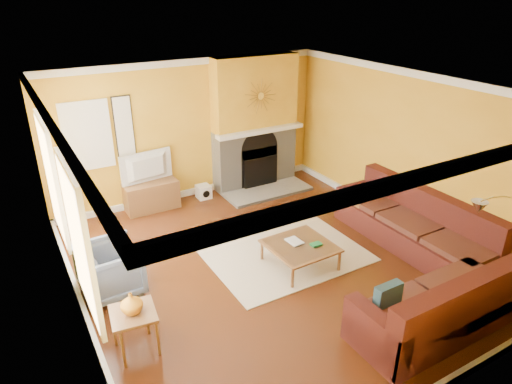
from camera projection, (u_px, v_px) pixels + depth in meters
floor at (270, 264)px, 7.05m from camera, size 5.50×6.00×0.02m
ceiling at (272, 88)px, 5.92m from camera, size 5.50×6.00×0.02m
wall_back at (189, 130)px, 8.86m from camera, size 5.50×0.02×2.70m
wall_front at (446, 298)px, 4.12m from camera, size 5.50×0.02×2.70m
wall_left at (66, 232)px, 5.23m from camera, size 0.02×6.00×2.70m
wall_right at (409, 151)px, 7.74m from camera, size 0.02×6.00×2.70m
baseboard at (270, 260)px, 7.02m from camera, size 5.50×6.00×0.12m
crown_molding at (272, 93)px, 5.95m from camera, size 5.50×6.00×0.12m
window_left_near at (51, 180)px, 6.21m from camera, size 0.06×1.22×1.72m
window_left_far at (78, 243)px, 4.71m from camera, size 0.06×1.22×1.72m
window_back at (87, 136)px, 7.87m from camera, size 0.82×0.06×1.22m
wall_art at (124, 127)px, 8.15m from camera, size 0.34×0.04×1.14m
fireplace at (255, 123)px, 9.31m from camera, size 1.80×0.40×2.70m
mantel at (261, 131)px, 9.16m from camera, size 1.92×0.22×0.08m
hearth at (268, 192)px, 9.42m from camera, size 1.80×0.70×0.06m
sunburst at (261, 96)px, 8.88m from camera, size 0.70×0.04×0.70m
rug at (285, 254)px, 7.28m from camera, size 2.40×1.80×0.02m
sectional_sofa at (382, 245)px, 6.69m from camera, size 2.84×3.42×0.90m
coffee_table at (300, 255)px, 6.93m from camera, size 0.96×0.96×0.37m
media_console at (152, 196)px, 8.66m from camera, size 1.00×0.45×0.55m
tv at (149, 168)px, 8.43m from camera, size 1.02×0.26×0.58m
subwoofer at (203, 192)px, 9.17m from camera, size 0.27×0.27×0.27m
armchair at (110, 270)px, 6.25m from camera, size 0.83×0.81×0.74m
side_table at (135, 331)px, 5.28m from camera, size 0.56×0.56×0.55m
vase at (131, 303)px, 5.11m from camera, size 0.30×0.30×0.26m
book at (289, 243)px, 6.86m from camera, size 0.21×0.27×0.03m
arc_lamp at (496, 262)px, 5.40m from camera, size 1.21×0.36×1.87m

